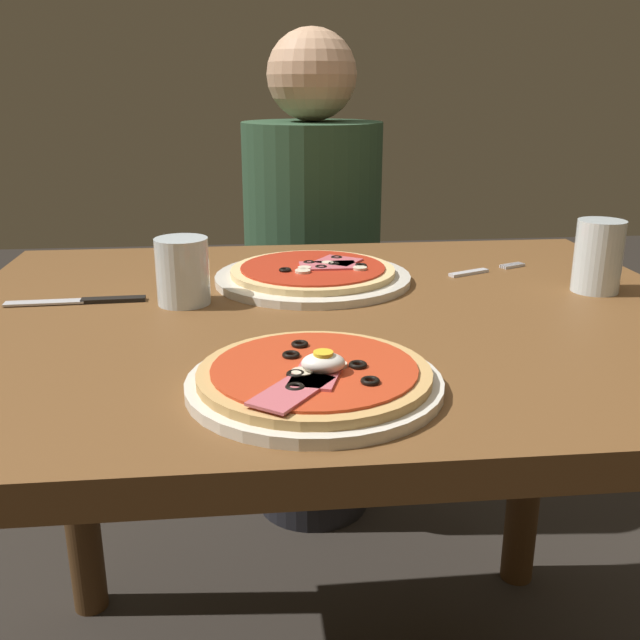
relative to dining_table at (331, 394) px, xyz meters
name	(u,v)px	position (x,y,z in m)	size (l,w,h in m)	color
dining_table	(331,394)	(0.00, 0.00, 0.00)	(1.06, 0.85, 0.76)	brown
pizza_foreground	(314,378)	(-0.05, -0.27, 0.14)	(0.26, 0.26, 0.05)	silver
pizza_across_left	(313,275)	(-0.01, 0.15, 0.14)	(0.31, 0.31, 0.03)	silver
water_glass_near	(598,261)	(0.41, 0.05, 0.17)	(0.07, 0.07, 0.11)	silver
water_glass_far	(183,275)	(-0.20, 0.05, 0.17)	(0.07, 0.07, 0.09)	silver
fork	(482,271)	(0.27, 0.18, 0.13)	(0.15, 0.08, 0.00)	silver
knife	(86,301)	(-0.35, 0.07, 0.13)	(0.20, 0.03, 0.01)	silver
diner_person	(313,300)	(0.04, 0.72, -0.07)	(0.32, 0.32, 1.18)	black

